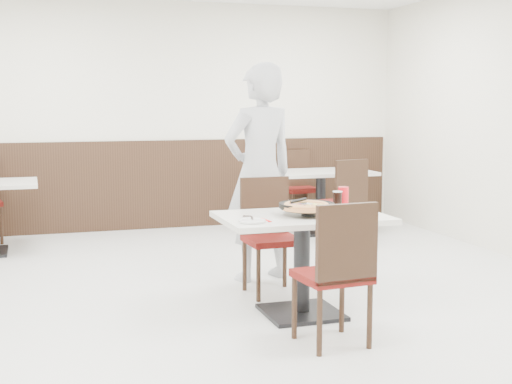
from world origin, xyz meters
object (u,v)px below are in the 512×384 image
object	(u,v)px
chair_far	(272,237)
cola_glass	(337,201)
main_table	(302,265)
pizza	(306,208)
diner_person	(260,173)
pizza_pan	(307,209)
chair_near	(332,272)
red_cup	(343,197)
bg_table_right	(320,202)
bg_chair_right_near	(341,201)
bg_chair_right_far	(300,188)
side_plate	(252,221)

from	to	relation	value
chair_far	cola_glass	size ratio (longest dim) A/B	7.31
main_table	pizza	xyz separation A→B (m)	(0.01, -0.05, 0.44)
main_table	diner_person	size ratio (longest dim) A/B	0.63
chair_far	cola_glass	world-z (taller)	chair_far
main_table	pizza_pan	xyz separation A→B (m)	(0.03, -0.01, 0.42)
chair_near	red_cup	distance (m)	1.12
pizza_pan	bg_table_right	bearing A→B (deg)	65.56
main_table	red_cup	distance (m)	0.70
main_table	bg_chair_right_near	size ratio (longest dim) A/B	1.26
main_table	red_cup	bearing A→B (deg)	31.32
cola_glass	bg_chair_right_near	xyz separation A→B (m)	(1.04, 2.22, -0.34)
cola_glass	bg_table_right	xyz separation A→B (m)	(1.07, 2.88, -0.44)
bg_chair_right_far	chair_far	bearing A→B (deg)	62.34
pizza	bg_chair_right_near	xyz separation A→B (m)	(1.39, 2.47, -0.34)
main_table	diner_person	xyz separation A→B (m)	(0.03, 1.12, 0.58)
diner_person	red_cup	bearing A→B (deg)	101.40
bg_chair_right_near	bg_chair_right_far	size ratio (longest dim) A/B	1.00
main_table	bg_chair_right_near	distance (m)	2.80
bg_table_right	bg_chair_right_far	size ratio (longest dim) A/B	1.26
chair_far	bg_chair_right_far	xyz separation A→B (m)	(1.44, 3.11, 0.00)
diner_person	bg_table_right	world-z (taller)	diner_person
side_plate	red_cup	bearing A→B (deg)	27.85
main_table	side_plate	xyz separation A→B (m)	(-0.44, -0.20, 0.38)
main_table	side_plate	distance (m)	0.62
cola_glass	bg_table_right	size ratio (longest dim) A/B	0.11
cola_glass	bg_table_right	bearing A→B (deg)	69.68
pizza	bg_table_right	bearing A→B (deg)	65.57
diner_person	bg_table_right	size ratio (longest dim) A/B	1.59
main_table	side_plate	bearing A→B (deg)	-155.92
chair_near	bg_chair_right_near	size ratio (longest dim) A/B	1.00
main_table	pizza	distance (m)	0.44
red_cup	bg_table_right	bearing A→B (deg)	70.68
side_plate	pizza	bearing A→B (deg)	17.63
bg_chair_right_near	bg_chair_right_far	xyz separation A→B (m)	(0.01, 1.30, 0.00)
side_plate	bg_chair_right_near	size ratio (longest dim) A/B	0.19
bg_chair_right_near	bg_chair_right_far	world-z (taller)	same
chair_far	pizza	size ratio (longest dim) A/B	2.68
pizza_pan	cola_glass	world-z (taller)	cola_glass
pizza_pan	bg_chair_right_near	distance (m)	2.81
chair_far	bg_table_right	distance (m)	2.87
side_plate	bg_table_right	distance (m)	3.80
pizza_pan	red_cup	world-z (taller)	red_cup
main_table	side_plate	world-z (taller)	side_plate
pizza	bg_table_right	distance (m)	3.47
red_cup	bg_chair_right_far	xyz separation A→B (m)	(0.97, 3.44, -0.35)
side_plate	chair_far	bearing A→B (deg)	62.46
diner_person	bg_chair_right_far	xyz separation A→B (m)	(1.39, 2.59, -0.48)
pizza_pan	side_plate	world-z (taller)	pizza_pan
chair_near	side_plate	world-z (taller)	chair_near
chair_far	side_plate	bearing A→B (deg)	61.35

